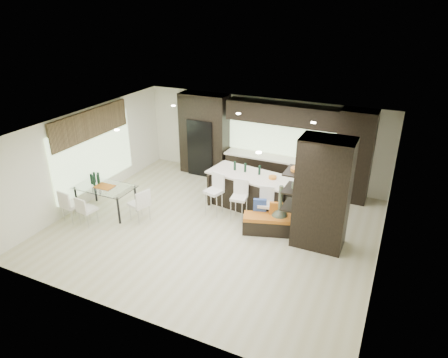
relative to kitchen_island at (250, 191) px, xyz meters
The scene contains 22 objects.
ground 1.61m from the kitchen_island, 105.60° to the right, with size 8.00×8.00×0.00m, color #C3BC95.
back_wall 2.23m from the kitchen_island, 101.51° to the left, with size 8.00×0.02×2.70m, color white.
left_wall 4.73m from the kitchen_island, 161.50° to the right, with size 0.02×7.00×2.70m, color white.
right_wall 3.97m from the kitchen_island, 22.36° to the right, with size 0.02×7.00×2.70m, color white.
ceiling 2.68m from the kitchen_island, 105.60° to the right, with size 8.00×7.00×0.02m, color white.
window_left 4.63m from the kitchen_island, 163.73° to the right, with size 0.04×3.20×1.90m, color #B2D199.
window_back 2.25m from the kitchen_island, 84.59° to the left, with size 3.40×0.04×1.20m, color #B2D199.
stone_accent 4.85m from the kitchen_island, 163.62° to the right, with size 0.08×3.00×0.80m, color brown.
ceiling_spots 2.53m from the kitchen_island, 108.58° to the right, with size 4.00×3.00×0.02m, color white.
back_cabinetry 1.90m from the kitchen_island, 87.03° to the left, with size 6.80×0.68×2.70m, color black.
refrigerator 2.87m from the kitchen_island, 144.59° to the left, with size 0.90×0.68×1.90m, color black.
partition_column 2.58m from the kitchen_island, 26.19° to the right, with size 1.20×0.80×2.70m, color black.
kitchen_island is the anchor object (origin of this frame).
stool_left 1.11m from the kitchen_island, 131.77° to the right, with size 0.42×0.42×0.95m, color silver.
stool_mid 0.82m from the kitchen_island, 90.00° to the right, with size 0.40×0.40×0.91m, color silver.
stool_right 1.10m from the kitchen_island, 47.48° to the right, with size 0.38×0.38×0.86m, color silver.
bench 1.46m from the kitchen_island, 50.44° to the right, with size 1.24×0.48×0.48m, color black.
floor_vase 1.50m from the kitchen_island, 38.90° to the right, with size 0.47×0.47×1.29m, color #454F39, non-canonical shape.
dining_table 4.02m from the kitchen_island, 150.83° to the right, with size 1.61×0.90×0.77m, color white.
chair_near 4.43m from the kitchen_island, 142.48° to the right, with size 0.41×0.41×0.75m, color silver.
chair_far 4.85m from the kitchen_island, 145.88° to the right, with size 0.45×0.45×0.84m, color silver.
chair_end 3.09m from the kitchen_island, 140.71° to the right, with size 0.46×0.46×0.86m, color silver.
Camera 1 is at (3.99, -8.01, 5.48)m, focal length 32.00 mm.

